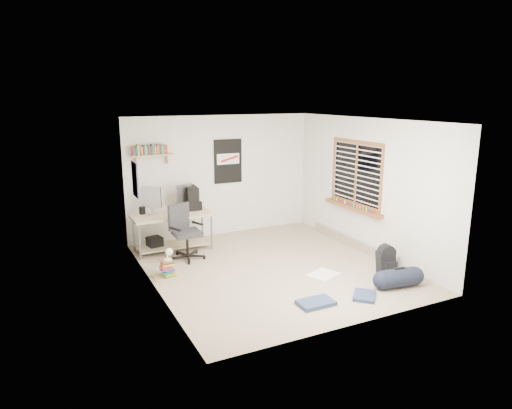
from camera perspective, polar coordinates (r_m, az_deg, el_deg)
name	(u,v)px	position (r m, az deg, el deg)	size (l,w,h in m)	color
floor	(271,268)	(7.93, 1.92, -7.90)	(4.00, 4.50, 0.01)	gray
ceiling	(273,120)	(7.39, 2.08, 10.53)	(4.00, 4.50, 0.01)	white
back_wall	(221,176)	(9.57, -4.37, 3.60)	(4.00, 0.01, 2.50)	silver
left_wall	(152,210)	(6.87, -12.92, -0.62)	(0.01, 4.50, 2.50)	silver
right_wall	(368,186)	(8.67, 13.78, 2.22)	(0.01, 4.50, 2.50)	silver
desk	(173,232)	(8.82, -10.34, -3.36)	(1.49, 0.65, 0.68)	#BDB683
monitor_left	(152,205)	(8.80, -12.89, -0.01)	(0.37, 0.09, 0.41)	#A4A5A9
monitor_right	(184,201)	(9.02, -8.96, 0.44)	(0.36, 0.09, 0.39)	#9E9DA2
pc_tower	(191,198)	(9.05, -8.10, 0.78)	(0.22, 0.46, 0.48)	black
keyboard	(162,218)	(8.60, -11.64, -1.62)	(0.38, 0.13, 0.02)	black
speaker_left	(142,211)	(8.85, -14.03, -0.81)	(0.08, 0.08, 0.17)	black
speaker_right	(199,206)	(8.96, -7.15, -0.24)	(0.10, 0.10, 0.20)	black
office_chair	(187,233)	(8.28, -8.63, -3.49)	(0.65, 0.65, 1.00)	#27272A
wall_shelf	(152,155)	(8.96, -12.85, 6.05)	(0.80, 0.22, 0.24)	tan
poster_back_wall	(228,161)	(9.56, -3.51, 5.42)	(0.62, 0.03, 0.92)	black
poster_left_wall	(135,180)	(7.98, -14.89, 3.02)	(0.02, 0.42, 0.60)	navy
window	(356,173)	(8.83, 12.34, 3.81)	(0.10, 1.50, 1.26)	brown
baseboard_heater	(352,242)	(9.15, 11.94, -4.61)	(0.08, 2.50, 0.18)	#B7B2A8
backpack	(386,262)	(7.92, 15.92, -6.88)	(0.28, 0.23, 0.38)	black
duffel_bag	(399,279)	(7.44, 17.39, -8.82)	(0.30, 0.30, 0.58)	black
tshirt	(323,275)	(7.63, 8.42, -8.72)	(0.46, 0.39, 0.04)	white
jeans_a	(316,303)	(6.65, 7.51, -12.07)	(0.51, 0.33, 0.06)	navy
jeans_b	(364,296)	(7.00, 13.40, -11.03)	(0.41, 0.31, 0.05)	navy
book_stack	(167,268)	(7.64, -11.08, -7.77)	(0.46, 0.37, 0.31)	olive
desk_lamp	(168,255)	(7.54, -10.97, -6.17)	(0.13, 0.22, 0.22)	white
subwoofer	(155,244)	(8.87, -12.54, -4.89)	(0.26, 0.26, 0.29)	black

